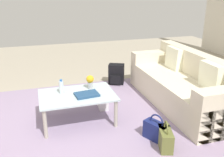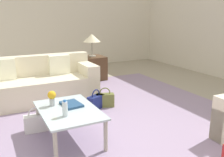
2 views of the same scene
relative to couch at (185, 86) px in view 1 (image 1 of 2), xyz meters
The scene contains 11 objects.
ground_plane 2.29m from the couch, 15.35° to the left, with size 12.00×12.00×0.00m, color #A89E89.
area_rug 1.80m from the couch, 26.77° to the left, with size 5.20×4.40×0.01m, color #9984A3.
couch is the anchor object (origin of this frame).
coffee_table 1.79m from the couch, ahead, with size 1.04×0.70×0.43m.
water_bottle 2.00m from the couch, ahead, with size 0.06×0.06×0.20m.
coffee_table_book 1.68m from the couch, ahead, with size 0.31×0.22×0.03m, color navy.
flower_vase 1.59m from the couch, ahead, with size 0.11×0.11×0.21m.
handbag_navy 1.27m from the couch, 42.35° to the left, with size 0.27×0.35×0.36m.
handbag_white 1.37m from the couch, 10.30° to the right, with size 0.16×0.33×0.36m.
handbag_olive 1.38m from the couch, 48.88° to the left, with size 0.23×0.35×0.36m.
backpack_black 1.43m from the couch, 56.42° to the right, with size 0.36×0.33×0.40m.
Camera 1 is at (0.08, 2.68, 1.81)m, focal length 40.00 mm.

